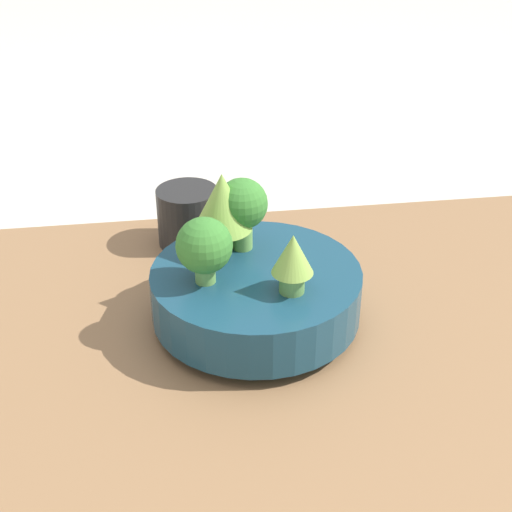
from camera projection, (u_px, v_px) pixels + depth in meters
name	position (u px, v px, depth m)	size (l,w,h in m)	color
ground_plane	(279.00, 356.00, 0.85)	(6.00, 6.00, 0.00)	beige
table	(279.00, 345.00, 0.84)	(0.91, 0.63, 0.03)	olive
bowl	(256.00, 293.00, 0.83)	(0.24, 0.24, 0.07)	navy
broccoli_floret_front	(242.00, 206.00, 0.84)	(0.06, 0.06, 0.09)	#6BA34C
romanesco_piece_far	(293.00, 259.00, 0.76)	(0.05, 0.05, 0.07)	#609347
broccoli_floret_right	(204.00, 247.00, 0.78)	(0.06, 0.06, 0.08)	#6BA34C
romanesco_piece_near	(222.00, 203.00, 0.82)	(0.07, 0.07, 0.10)	#609347
cup	(188.00, 217.00, 1.00)	(0.09, 0.09, 0.08)	black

